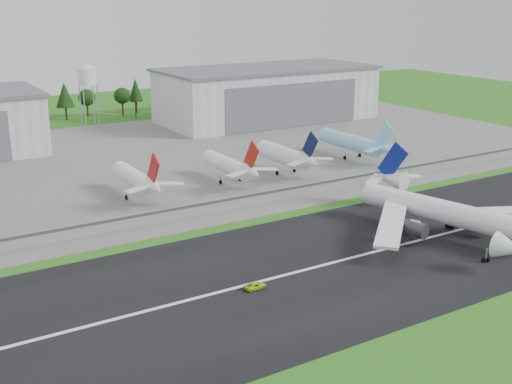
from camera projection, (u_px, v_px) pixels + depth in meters
ground at (382, 274)px, 136.82m from camera, size 600.00×600.00×0.00m
runway at (352, 258)px, 144.98m from camera, size 320.00×60.00×0.10m
runway_centerline at (352, 258)px, 144.96m from camera, size 220.00×1.00×0.02m
apron at (159, 158)px, 234.89m from camera, size 320.00×150.00×0.10m
blast_fence at (250, 199)px, 181.24m from camera, size 240.00×0.61×3.50m
hangar_east at (267, 94)px, 305.26m from camera, size 102.00×47.00×25.20m
water_tower at (87, 74)px, 278.41m from camera, size 8.40×8.40×29.40m
utility_poles at (92, 123)px, 300.29m from camera, size 230.00×3.00×12.00m
treeline at (82, 118)px, 312.55m from camera, size 320.00×16.00×22.00m
main_airliner at (443, 217)px, 157.24m from camera, size 55.50×58.56×18.17m
ground_vehicle at (255, 286)px, 129.36m from camera, size 4.74×2.33×1.29m
parked_jet_red_a at (139, 180)px, 185.34m from camera, size 7.36×31.29×16.44m
parked_jet_red_b at (232, 166)px, 200.83m from camera, size 7.36×31.29×16.34m
parked_jet_navy at (288, 156)px, 211.34m from camera, size 7.36×31.29×16.83m
parked_jet_skyblue at (355, 143)px, 231.72m from camera, size 7.36×37.29×16.66m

